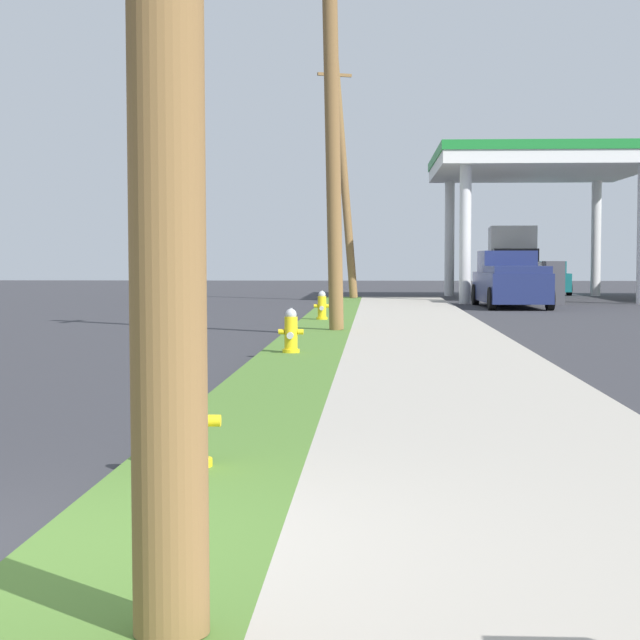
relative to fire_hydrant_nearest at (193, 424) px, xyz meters
name	(u,v)px	position (x,y,z in m)	size (l,w,h in m)	color
ground_plane	(22,566)	(-0.57, -2.33, -0.45)	(160.00, 160.00, 0.00)	#333338
grass_verge	(148,557)	(0.13, -2.33, -0.39)	(1.40, 80.00, 0.12)	#4C752D
sidewalk_slab	(573,562)	(2.43, -2.33, -0.39)	(3.20, 80.00, 0.12)	#A8A093
fire_hydrant_nearest	(193,424)	(0.00, 0.00, 0.00)	(0.42, 0.38, 0.74)	yellow
fire_hydrant_second	(291,333)	(-0.03, 10.22, 0.00)	(0.42, 0.38, 0.74)	yellow
fire_hydrant_third	(322,307)	(0.00, 20.42, 0.00)	(0.42, 0.37, 0.74)	yellow
utility_pole_midground	(333,134)	(0.45, 15.73, 3.92)	(0.50, 1.88, 8.33)	olive
utility_pole_background	(344,177)	(0.13, 36.06, 4.47)	(1.65, 0.81, 9.42)	olive
car_teal_by_near_pump	(546,279)	(9.46, 45.01, 0.28)	(2.06, 4.55, 1.57)	#197075
car_silver_by_far_pump	(528,282)	(7.67, 38.01, 0.28)	(2.13, 4.58, 1.57)	#BCBCC1
truck_black_at_forecourt	(512,263)	(7.43, 41.31, 1.04)	(2.52, 6.52, 3.11)	black
truck_navy_on_apron	(510,281)	(6.06, 30.59, 0.47)	(2.29, 5.46, 1.97)	navy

